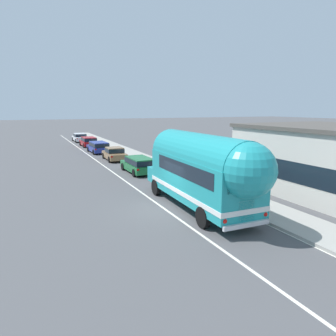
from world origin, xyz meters
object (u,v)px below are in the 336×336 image
(car_second, at_px, (114,153))
(car_fifth, at_px, (80,137))
(painted_bus, at_px, (204,169))
(car_third, at_px, (98,146))
(car_lead, at_px, (139,164))
(car_fourth, at_px, (89,141))

(car_second, height_order, car_fifth, same)
(painted_bus, xyz_separation_m, car_second, (0.12, 18.17, -1.58))
(painted_bus, height_order, car_third, painted_bus)
(car_lead, xyz_separation_m, car_second, (-0.11, 7.39, -0.07))
(painted_bus, xyz_separation_m, car_third, (-0.21, 24.33, -1.51))
(car_third, bearing_deg, car_fourth, 89.10)
(car_fourth, bearing_deg, car_fifth, 90.07)
(painted_bus, distance_m, car_second, 18.24)
(car_fourth, distance_m, car_fifth, 7.46)
(car_fifth, bearing_deg, car_third, -90.40)
(car_second, bearing_deg, car_third, 93.14)
(car_third, relative_size, car_fourth, 1.08)
(car_fourth, height_order, car_fifth, same)
(car_fifth, bearing_deg, car_lead, -89.28)
(painted_bus, bearing_deg, car_second, 89.61)
(car_lead, bearing_deg, car_fourth, 90.95)
(painted_bus, height_order, car_fourth, painted_bus)
(painted_bus, height_order, car_fifth, painted_bus)
(car_second, distance_m, car_fourth, 13.19)
(painted_bus, bearing_deg, car_fourth, 90.19)
(car_third, xyz_separation_m, car_fifth, (0.10, 14.49, -0.05))
(car_lead, distance_m, car_second, 7.39)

